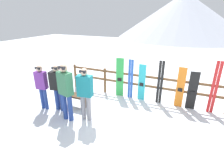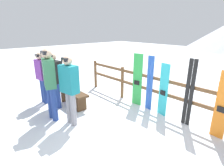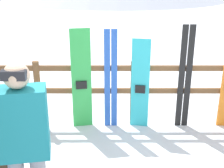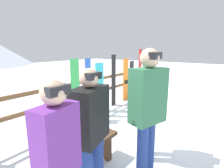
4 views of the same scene
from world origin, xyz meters
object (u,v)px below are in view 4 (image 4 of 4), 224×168
person_purple (58,156)px  person_black (91,129)px  snowboard_orange (126,80)px  person_teal (148,101)px  ski_pair_blue (88,88)px  bench (83,152)px  ski_pair_red (140,72)px  ski_pair_black (114,81)px  snowboard_black_stripe (131,80)px  snowboard_green (76,91)px  person_plaid_green (148,109)px  snowboard_cyan (100,88)px

person_purple → person_black: person_black is taller
person_purple → snowboard_orange: bearing=25.8°
person_teal → ski_pair_blue: size_ratio=1.08×
bench → ski_pair_red: ski_pair_red is taller
ski_pair_black → snowboard_black_stripe: (1.10, -0.00, -0.13)m
bench → person_teal: 1.24m
snowboard_green → snowboard_orange: 2.27m
person_teal → ski_pair_red: size_ratio=0.94×
snowboard_black_stripe → person_plaid_green: bearing=-146.6°
person_teal → snowboard_black_stripe: person_teal is taller
person_teal → person_plaid_green: bearing=-154.9°
person_black → ski_pair_black: (3.03, 1.91, -0.10)m
person_plaid_green → snowboard_cyan: bearing=53.2°
person_purple → snowboard_orange: 4.76m
ski_pair_blue → snowboard_orange: ski_pair_blue is taller
person_teal → person_black: bearing=172.7°
snowboard_green → snowboard_cyan: (0.89, -0.00, -0.08)m
snowboard_green → ski_pair_blue: 0.44m
snowboard_green → snowboard_cyan: bearing=-0.0°
snowboard_green → ski_pair_black: size_ratio=0.97×
person_teal → person_purple: bearing=-179.6°
snowboard_green → snowboard_orange: bearing=-0.0°
snowboard_green → snowboard_black_stripe: (2.66, -0.00, -0.10)m
bench → ski_pair_red: bearing=18.5°
bench → snowboard_black_stripe: size_ratio=0.91×
person_black → snowboard_green: (1.46, 1.91, -0.14)m
person_plaid_green → snowboard_cyan: (1.72, 2.30, -0.35)m
person_plaid_green → snowboard_orange: person_plaid_green is taller
snowboard_cyan → snowboard_orange: bearing=0.0°
bench → ski_pair_red: 4.78m
person_plaid_green → snowboard_black_stripe: person_plaid_green is taller
person_black → snowboard_green: size_ratio=1.02×
ski_pair_red → snowboard_black_stripe: bearing=-179.7°
snowboard_orange → snowboard_cyan: bearing=-180.0°
snowboard_green → snowboard_black_stripe: snowboard_green is taller
ski_pair_black → snowboard_orange: ski_pair_black is taller
person_plaid_green → person_black: size_ratio=1.13×
person_purple → person_black: 0.57m
ski_pair_black → snowboard_black_stripe: ski_pair_black is taller
bench → person_teal: (0.91, -0.55, 0.64)m
person_black → ski_pair_blue: (1.91, 1.91, -0.14)m
person_plaid_green → snowboard_orange: 3.87m
person_purple → snowboard_cyan: bearing=35.4°
ski_pair_black → snowboard_orange: (0.70, -0.00, -0.08)m
snowboard_orange → ski_pair_red: bearing=0.2°
ski_pair_blue → snowboard_orange: (1.82, -0.00, -0.05)m
snowboard_green → ski_pair_red: ski_pair_red is taller
bench → person_black: size_ratio=0.78×
person_black → person_purple: bearing=-164.0°
bench → ski_pair_red: size_ratio=0.70×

